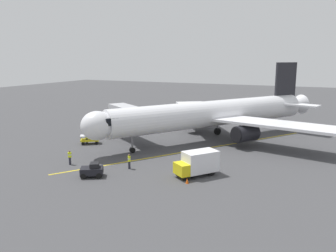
% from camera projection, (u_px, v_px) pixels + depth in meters
% --- Properties ---
extents(ground_plane, '(220.00, 220.00, 0.00)m').
position_uv_depth(ground_plane, '(214.00, 140.00, 52.44)').
color(ground_plane, '#424244').
extents(apron_lead_in_line, '(22.43, 33.38, 0.01)m').
position_uv_depth(apron_lead_in_line, '(200.00, 149.00, 46.82)').
color(apron_lead_in_line, yellow).
rests_on(apron_lead_in_line, ground).
extents(airplane, '(30.76, 35.47, 11.50)m').
position_uv_depth(airplane, '(215.00, 114.00, 51.53)').
color(airplane, white).
rests_on(airplane, ground).
extents(jet_bridge, '(10.53, 8.19, 5.40)m').
position_uv_depth(jet_bridge, '(131.00, 117.00, 50.29)').
color(jet_bridge, '#B7B7BC').
rests_on(jet_bridge, ground).
extents(ground_crew_marshaller, '(0.47, 0.41, 1.71)m').
position_uv_depth(ground_crew_marshaller, '(70.00, 157.00, 40.02)').
color(ground_crew_marshaller, '#23232D').
rests_on(ground_crew_marshaller, ground).
extents(ground_crew_wing_walker, '(0.45, 0.47, 1.71)m').
position_uv_depth(ground_crew_wing_walker, '(129.00, 161.00, 38.49)').
color(ground_crew_wing_walker, '#23232D').
rests_on(ground_crew_wing_walker, ground).
extents(ground_crew_loader, '(0.47, 0.41, 1.71)m').
position_uv_depth(ground_crew_loader, '(87.00, 138.00, 49.46)').
color(ground_crew_loader, '#23232D').
rests_on(ground_crew_loader, ground).
extents(box_truck_near_nose, '(4.33, 4.85, 2.62)m').
position_uv_depth(box_truck_near_nose, '(197.00, 163.00, 36.14)').
color(box_truck_near_nose, yellow).
rests_on(box_truck_near_nose, ground).
extents(tug_portside, '(2.74, 2.46, 1.50)m').
position_uv_depth(tug_portside, '(92.00, 170.00, 35.95)').
color(tug_portside, black).
rests_on(tug_portside, ground).
extents(baggage_cart_starboard_side, '(2.93, 2.65, 1.27)m').
position_uv_depth(baggage_cart_starboard_side, '(90.00, 139.00, 49.81)').
color(baggage_cart_starboard_side, yellow).
rests_on(baggage_cart_starboard_side, ground).
extents(safety_cone_nose_left, '(0.32, 0.32, 0.55)m').
position_uv_depth(safety_cone_nose_left, '(187.00, 181.00, 34.07)').
color(safety_cone_nose_left, '#F2590F').
rests_on(safety_cone_nose_left, ground).
extents(safety_cone_nose_right, '(0.32, 0.32, 0.55)m').
position_uv_depth(safety_cone_nose_right, '(116.00, 134.00, 55.04)').
color(safety_cone_nose_right, '#F2590F').
rests_on(safety_cone_nose_right, ground).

